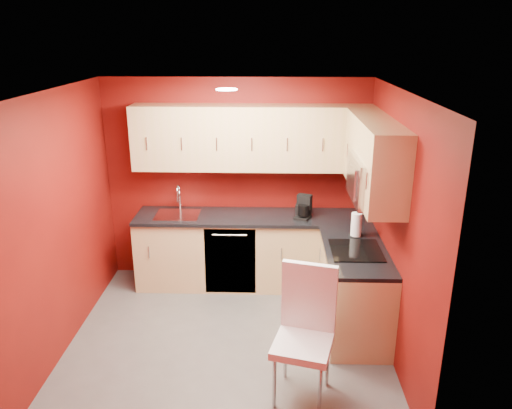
# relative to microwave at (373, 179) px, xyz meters

# --- Properties ---
(floor) EXTENTS (3.20, 3.20, 0.00)m
(floor) POSITION_rel_microwave_xyz_m (-1.39, -0.20, -1.66)
(floor) COLOR #524F4D
(floor) RESTS_ON ground
(ceiling) EXTENTS (3.20, 3.20, 0.00)m
(ceiling) POSITION_rel_microwave_xyz_m (-1.39, -0.20, 0.84)
(ceiling) COLOR white
(ceiling) RESTS_ON wall_back
(wall_back) EXTENTS (3.20, 0.00, 3.20)m
(wall_back) POSITION_rel_microwave_xyz_m (-1.39, 1.30, -0.41)
(wall_back) COLOR #680E09
(wall_back) RESTS_ON floor
(wall_front) EXTENTS (3.20, 0.00, 3.20)m
(wall_front) POSITION_rel_microwave_xyz_m (-1.39, -1.70, -0.41)
(wall_front) COLOR #680E09
(wall_front) RESTS_ON floor
(wall_left) EXTENTS (0.00, 3.00, 3.00)m
(wall_left) POSITION_rel_microwave_xyz_m (-2.99, -0.20, -0.41)
(wall_left) COLOR #680E09
(wall_left) RESTS_ON floor
(wall_right) EXTENTS (0.00, 3.00, 3.00)m
(wall_right) POSITION_rel_microwave_xyz_m (0.21, -0.20, -0.41)
(wall_right) COLOR #680E09
(wall_right) RESTS_ON floor
(base_cabinets_back) EXTENTS (2.80, 0.60, 0.87)m
(base_cabinets_back) POSITION_rel_microwave_xyz_m (-1.19, 1.00, -1.22)
(base_cabinets_back) COLOR tan
(base_cabinets_back) RESTS_ON floor
(base_cabinets_right) EXTENTS (0.60, 1.30, 0.87)m
(base_cabinets_right) POSITION_rel_microwave_xyz_m (-0.09, 0.05, -1.22)
(base_cabinets_right) COLOR tan
(base_cabinets_right) RESTS_ON floor
(countertop_back) EXTENTS (2.80, 0.63, 0.04)m
(countertop_back) POSITION_rel_microwave_xyz_m (-1.19, 0.99, -0.77)
(countertop_back) COLOR black
(countertop_back) RESTS_ON base_cabinets_back
(countertop_right) EXTENTS (0.63, 1.27, 0.04)m
(countertop_right) POSITION_rel_microwave_xyz_m (-0.11, 0.04, -0.77)
(countertop_right) COLOR black
(countertop_right) RESTS_ON base_cabinets_right
(upper_cabinets_back) EXTENTS (2.80, 0.35, 0.75)m
(upper_cabinets_back) POSITION_rel_microwave_xyz_m (-1.19, 1.13, 0.17)
(upper_cabinets_back) COLOR tan
(upper_cabinets_back) RESTS_ON wall_back
(upper_cabinets_right) EXTENTS (0.35, 1.55, 0.75)m
(upper_cabinets_right) POSITION_rel_microwave_xyz_m (0.03, 0.24, 0.23)
(upper_cabinets_right) COLOR tan
(upper_cabinets_right) RESTS_ON wall_right
(microwave) EXTENTS (0.42, 0.76, 0.42)m
(microwave) POSITION_rel_microwave_xyz_m (0.00, 0.00, 0.00)
(microwave) COLOR silver
(microwave) RESTS_ON upper_cabinets_right
(cooktop) EXTENTS (0.50, 0.55, 0.01)m
(cooktop) POSITION_rel_microwave_xyz_m (-0.11, 0.00, -0.74)
(cooktop) COLOR black
(cooktop) RESTS_ON countertop_right
(sink) EXTENTS (0.52, 0.42, 0.35)m
(sink) POSITION_rel_microwave_xyz_m (-2.09, 1.00, -0.72)
(sink) COLOR silver
(sink) RESTS_ON countertop_back
(dishwasher_front) EXTENTS (0.60, 0.02, 0.82)m
(dishwasher_front) POSITION_rel_microwave_xyz_m (-1.44, 0.71, -1.22)
(dishwasher_front) COLOR black
(dishwasher_front) RESTS_ON base_cabinets_back
(downlight) EXTENTS (0.20, 0.20, 0.01)m
(downlight) POSITION_rel_microwave_xyz_m (-1.39, 0.10, 0.82)
(downlight) COLOR white
(downlight) RESTS_ON ceiling
(coffee_maker) EXTENTS (0.24, 0.27, 0.28)m
(coffee_maker) POSITION_rel_microwave_xyz_m (-0.60, 0.91, -0.61)
(coffee_maker) COLOR black
(coffee_maker) RESTS_ON countertop_back
(napkin_holder) EXTENTS (0.16, 0.16, 0.15)m
(napkin_holder) POSITION_rel_microwave_xyz_m (-0.60, 0.99, -0.67)
(napkin_holder) COLOR black
(napkin_holder) RESTS_ON countertop_back
(paper_towel) EXTENTS (0.18, 0.18, 0.26)m
(paper_towel) POSITION_rel_microwave_xyz_m (-0.06, 0.39, -0.62)
(paper_towel) COLOR white
(paper_towel) RESTS_ON countertop_right
(dining_chair) EXTENTS (0.58, 0.60, 1.16)m
(dining_chair) POSITION_rel_microwave_xyz_m (-0.69, -1.04, -1.08)
(dining_chair) COLOR white
(dining_chair) RESTS_ON floor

